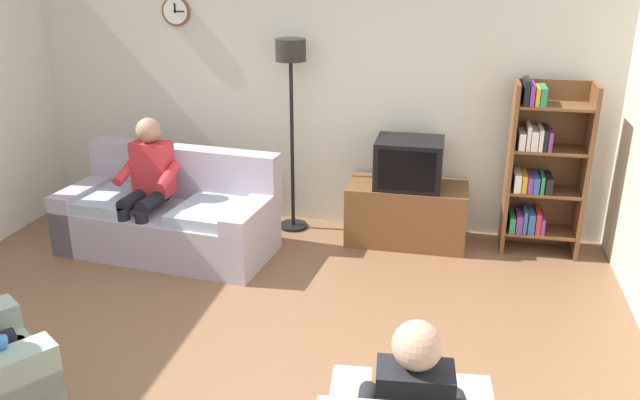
# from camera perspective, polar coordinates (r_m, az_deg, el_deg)

# --- Properties ---
(ground_plane) EXTENTS (12.00, 12.00, 0.00)m
(ground_plane) POSITION_cam_1_polar(r_m,az_deg,el_deg) (4.57, -7.94, -13.93)
(ground_plane) COLOR brown
(back_wall_assembly) EXTENTS (6.20, 0.17, 2.70)m
(back_wall_assembly) POSITION_cam_1_polar(r_m,az_deg,el_deg) (6.43, -0.53, 9.75)
(back_wall_assembly) COLOR beige
(back_wall_assembly) RESTS_ON ground_plane
(couch) EXTENTS (1.98, 1.07, 0.90)m
(couch) POSITION_cam_1_polar(r_m,az_deg,el_deg) (6.14, -12.96, -1.49)
(couch) COLOR #A899A8
(couch) RESTS_ON ground_plane
(tv_stand) EXTENTS (1.10, 0.56, 0.57)m
(tv_stand) POSITION_cam_1_polar(r_m,az_deg,el_deg) (6.21, 7.54, -1.14)
(tv_stand) COLOR brown
(tv_stand) RESTS_ON ground_plane
(tv) EXTENTS (0.60, 0.49, 0.44)m
(tv) POSITION_cam_1_polar(r_m,az_deg,el_deg) (6.02, 7.74, 3.22)
(tv) COLOR black
(tv) RESTS_ON tv_stand
(bookshelf) EXTENTS (0.68, 0.36, 1.58)m
(bookshelf) POSITION_cam_1_polar(r_m,az_deg,el_deg) (6.14, 18.65, 2.66)
(bookshelf) COLOR brown
(bookshelf) RESTS_ON ground_plane
(floor_lamp) EXTENTS (0.28, 0.28, 1.85)m
(floor_lamp) POSITION_cam_1_polar(r_m,az_deg,el_deg) (6.15, -2.53, 10.16)
(floor_lamp) COLOR black
(floor_lamp) RESTS_ON ground_plane
(person_on_couch) EXTENTS (0.54, 0.56, 1.24)m
(person_on_couch) POSITION_cam_1_polar(r_m,az_deg,el_deg) (5.97, -14.82, 1.66)
(person_on_couch) COLOR red
(person_on_couch) RESTS_ON ground_plane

